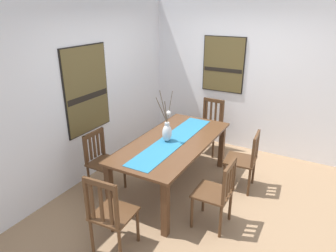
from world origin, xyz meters
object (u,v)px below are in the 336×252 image
at_px(chair_0, 244,159).
at_px(chair_3, 110,213).
at_px(chair_4, 102,160).
at_px(painting_on_back_wall, 87,90).
at_px(dining_table, 173,147).
at_px(chair_2, 217,192).
at_px(painting_on_side_wall, 223,65).
at_px(chair_1, 210,125).
at_px(centerpiece_vase, 167,131).

relative_size(chair_0, chair_3, 0.92).
relative_size(chair_4, painting_on_back_wall, 0.70).
height_order(dining_table, chair_0, chair_0).
bearing_deg(chair_0, painting_on_back_wall, 108.35).
height_order(chair_2, chair_4, chair_2).
distance_m(dining_table, painting_on_side_wall, 2.04).
relative_size(chair_4, painting_on_side_wall, 0.89).
height_order(chair_1, painting_on_back_wall, painting_on_back_wall).
distance_m(dining_table, centerpiece_vase, 0.26).
distance_m(centerpiece_vase, chair_0, 1.20).
height_order(chair_1, chair_2, chair_1).
xyz_separation_m(dining_table, chair_1, (1.42, -0.00, -0.17)).
relative_size(chair_0, chair_2, 0.99).
bearing_deg(chair_2, chair_1, 24.05).
bearing_deg(chair_3, chair_4, 44.29).
xyz_separation_m(centerpiece_vase, painting_on_back_wall, (-0.18, 1.25, 0.47)).
bearing_deg(centerpiece_vase, painting_on_back_wall, 98.02).
relative_size(chair_0, painting_on_side_wall, 0.89).
bearing_deg(centerpiece_vase, chair_2, -114.64).
relative_size(chair_3, chair_4, 1.08).
bearing_deg(chair_3, dining_table, 0.68).
xyz_separation_m(chair_3, painting_on_back_wall, (1.18, 1.32, 0.89)).
xyz_separation_m(centerpiece_vase, painting_on_side_wall, (1.91, -0.09, 0.62)).
xyz_separation_m(chair_0, painting_on_side_wall, (1.36, 0.87, 1.06)).
relative_size(centerpiece_vase, chair_1, 0.77).
distance_m(chair_0, painting_on_back_wall, 2.50).
bearing_deg(painting_on_back_wall, centerpiece_vase, -81.98).
bearing_deg(chair_1, chair_0, -135.94).
height_order(dining_table, chair_3, chair_3).
relative_size(chair_0, chair_1, 0.92).
xyz_separation_m(centerpiece_vase, chair_3, (-1.36, -0.08, -0.42)).
relative_size(dining_table, centerpiece_vase, 2.76).
distance_m(chair_0, chair_1, 1.30).
height_order(painting_on_back_wall, painting_on_side_wall, painting_on_side_wall).
bearing_deg(painting_on_side_wall, chair_1, 175.34).
distance_m(centerpiece_vase, chair_4, 1.02).
distance_m(centerpiece_vase, chair_3, 1.42).
bearing_deg(painting_on_side_wall, chair_0, -147.36).
xyz_separation_m(chair_2, painting_on_back_wall, (0.24, 2.16, 0.91)).
relative_size(chair_3, painting_on_side_wall, 0.97).
height_order(centerpiece_vase, chair_1, centerpiece_vase).
bearing_deg(dining_table, centerpiece_vase, 139.85).
relative_size(chair_0, chair_4, 1.00).
height_order(centerpiece_vase, chair_0, centerpiece_vase).
distance_m(painting_on_back_wall, painting_on_side_wall, 2.49).
bearing_deg(chair_1, centerpiece_vase, 177.71).
height_order(chair_1, chair_4, chair_1).
distance_m(chair_2, chair_4, 1.71).
bearing_deg(chair_0, centerpiece_vase, 120.06).
height_order(chair_1, painting_on_side_wall, painting_on_side_wall).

